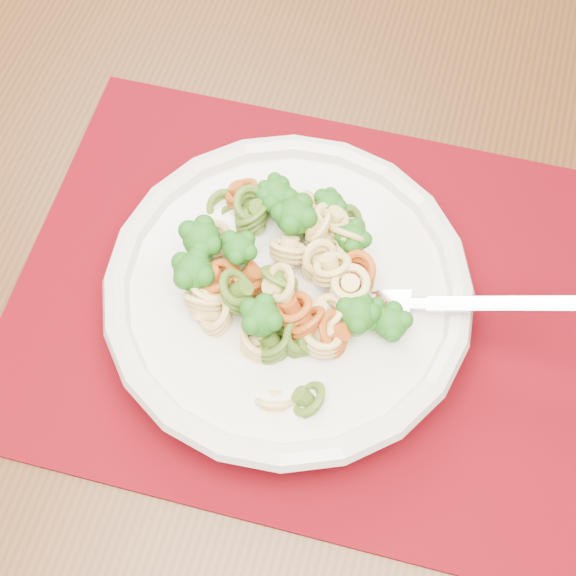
% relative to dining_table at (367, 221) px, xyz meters
% --- Properties ---
extents(dining_table, '(1.39, 0.94, 0.76)m').
position_rel_dining_table_xyz_m(dining_table, '(0.00, 0.00, 0.00)').
color(dining_table, '#4C2A15').
rests_on(dining_table, ground).
extents(placemat, '(0.48, 0.39, 0.00)m').
position_rel_dining_table_xyz_m(placemat, '(-0.01, -0.15, 0.11)').
color(placemat, '#55030B').
rests_on(placemat, dining_table).
extents(pasta_bowl, '(0.27, 0.27, 0.05)m').
position_rel_dining_table_xyz_m(pasta_bowl, '(-0.02, -0.17, 0.14)').
color(pasta_bowl, beige).
rests_on(pasta_bowl, placemat).
extents(pasta_broccoli_heap, '(0.23, 0.23, 0.06)m').
position_rel_dining_table_xyz_m(pasta_broccoli_heap, '(-0.02, -0.17, 0.16)').
color(pasta_broccoli_heap, tan).
rests_on(pasta_broccoli_heap, pasta_bowl).
extents(fork, '(0.18, 0.06, 0.08)m').
position_rel_dining_table_xyz_m(fork, '(0.05, -0.16, 0.16)').
color(fork, silver).
rests_on(fork, pasta_bowl).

